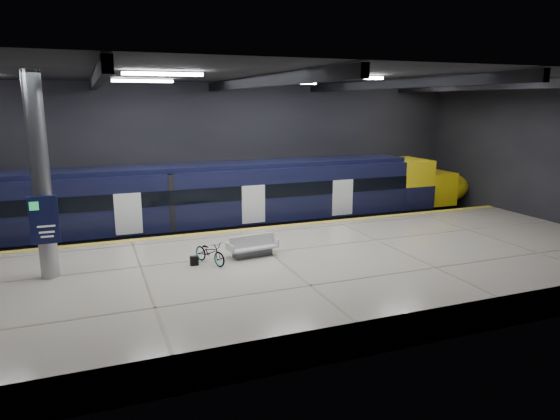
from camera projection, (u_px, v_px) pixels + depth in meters
ground at (261, 270)px, 21.15m from camera, size 30.00×30.00×0.00m
room_shell at (260, 134)px, 19.93m from camera, size 30.10×16.10×8.05m
platform at (283, 277)px, 18.75m from camera, size 30.00×11.00×1.10m
safety_strip at (242, 230)px, 23.42m from camera, size 30.00×0.40×0.01m
rails at (227, 236)px, 26.14m from camera, size 30.00×1.52×0.16m
train at (223, 200)px, 25.65m from camera, size 29.40×2.84×3.79m
bench at (252, 249)px, 19.39m from camera, size 2.03×1.04×0.86m
bicycle at (210, 252)px, 18.48m from camera, size 1.24×1.75×0.87m
pannier_bag at (194, 261)px, 18.33m from camera, size 0.30×0.19×0.35m
info_column at (41, 180)px, 16.43m from camera, size 0.90×0.78×6.90m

